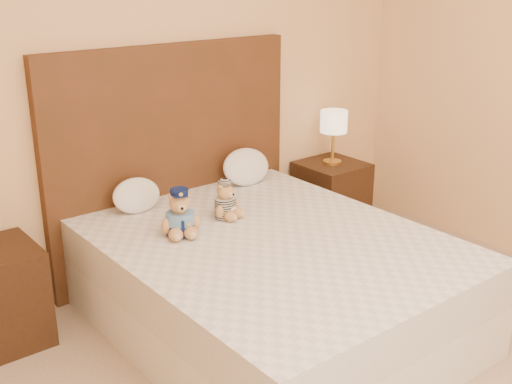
# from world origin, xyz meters

# --- Properties ---
(room_walls) EXTENTS (4.04, 4.52, 2.72)m
(room_walls) POSITION_xyz_m (0.00, 0.46, 1.81)
(room_walls) COLOR #E7B77E
(room_walls) RESTS_ON ground
(bed) EXTENTS (1.60, 2.00, 0.55)m
(bed) POSITION_xyz_m (0.00, 1.20, 0.28)
(bed) COLOR white
(bed) RESTS_ON ground
(headboard) EXTENTS (1.75, 0.08, 1.50)m
(headboard) POSITION_xyz_m (0.00, 2.21, 0.75)
(headboard) COLOR #502A18
(headboard) RESTS_ON ground
(nightstand_right) EXTENTS (0.45, 0.45, 0.55)m
(nightstand_right) POSITION_xyz_m (1.25, 2.00, 0.28)
(nightstand_right) COLOR #331C10
(nightstand_right) RESTS_ON ground
(lamp) EXTENTS (0.20, 0.20, 0.40)m
(lamp) POSITION_xyz_m (1.25, 2.00, 0.85)
(lamp) COLOR gold
(lamp) RESTS_ON nightstand_right
(teddy_police) EXTENTS (0.29, 0.29, 0.26)m
(teddy_police) POSITION_xyz_m (-0.36, 1.55, 0.68)
(teddy_police) COLOR #AE7743
(teddy_police) RESTS_ON bed
(teddy_prisoner) EXTENTS (0.24, 0.24, 0.22)m
(teddy_prisoner) POSITION_xyz_m (-0.01, 1.61, 0.66)
(teddy_prisoner) COLOR #AE7743
(teddy_prisoner) RESTS_ON bed
(pillow_left) EXTENTS (0.31, 0.20, 0.22)m
(pillow_left) POSITION_xyz_m (-0.37, 2.03, 0.66)
(pillow_left) COLOR white
(pillow_left) RESTS_ON bed
(pillow_right) EXTENTS (0.37, 0.24, 0.26)m
(pillow_right) POSITION_xyz_m (0.46, 2.03, 0.68)
(pillow_right) COLOR white
(pillow_right) RESTS_ON bed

